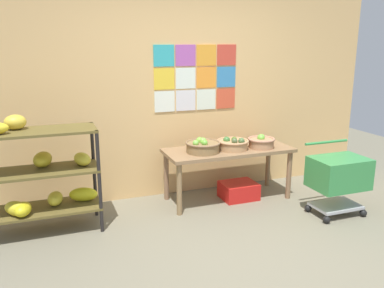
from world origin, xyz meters
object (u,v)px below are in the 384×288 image
banana_shelf_unit (41,173)px  fruit_basket_back_left (233,144)px  produce_crate_under_table (239,190)px  shopping_cart (338,175)px  fruit_basket_right (261,142)px  display_table (228,155)px  fruit_basket_centre (203,146)px

banana_shelf_unit → fruit_basket_back_left: size_ratio=3.15×
banana_shelf_unit → produce_crate_under_table: size_ratio=2.81×
shopping_cart → fruit_basket_right: bearing=127.5°
fruit_basket_back_left → shopping_cart: fruit_basket_back_left is taller
banana_shelf_unit → fruit_basket_right: banana_shelf_unit is taller
fruit_basket_back_left → shopping_cart: bearing=-41.4°
display_table → fruit_basket_centre: size_ratio=3.79×
banana_shelf_unit → shopping_cart: (3.03, -0.69, -0.17)m
fruit_basket_back_left → shopping_cart: size_ratio=0.48×
fruit_basket_centre → fruit_basket_back_left: bearing=-1.3°
fruit_basket_centre → produce_crate_under_table: 0.77m
display_table → fruit_basket_back_left: (0.03, -0.05, 0.15)m
fruit_basket_centre → produce_crate_under_table: (0.48, 0.00, -0.61)m
display_table → shopping_cart: (0.93, -0.84, -0.10)m
fruit_basket_centre → produce_crate_under_table: fruit_basket_centre is taller
fruit_basket_back_left → produce_crate_under_table: size_ratio=0.89×
fruit_basket_back_left → fruit_basket_centre: (-0.38, 0.01, 0.01)m
display_table → banana_shelf_unit: bearing=-176.1°
fruit_basket_right → produce_crate_under_table: fruit_basket_right is taller
fruit_basket_back_left → fruit_basket_centre: bearing=178.7°
banana_shelf_unit → fruit_basket_centre: (1.75, 0.11, 0.09)m
display_table → shopping_cart: shopping_cart is taller
produce_crate_under_table → display_table: bearing=164.8°
produce_crate_under_table → shopping_cart: bearing=-45.1°
banana_shelf_unit → produce_crate_under_table: (2.23, 0.11, -0.52)m
fruit_basket_back_left → fruit_basket_right: fruit_basket_right is taller
display_table → shopping_cart: size_ratio=1.94×
fruit_basket_back_left → display_table: bearing=125.0°
fruit_basket_back_left → fruit_basket_centre: fruit_basket_centre is taller
shopping_cart → banana_shelf_unit: bearing=168.8°
banana_shelf_unit → fruit_basket_right: 2.49m
banana_shelf_unit → fruit_basket_centre: bearing=3.5°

